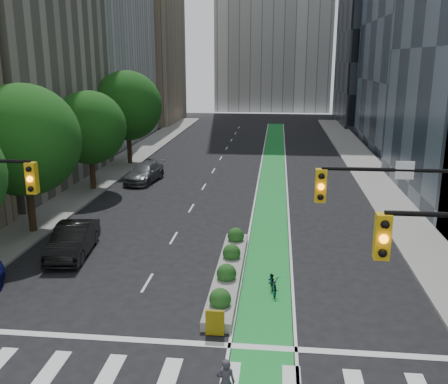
% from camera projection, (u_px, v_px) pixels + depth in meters
% --- Properties ---
extents(ground, '(160.00, 160.00, 0.00)m').
position_uv_depth(ground, '(174.00, 362.00, 17.10)').
color(ground, black).
rests_on(ground, ground).
extents(sidewalk_left, '(3.60, 90.00, 0.15)m').
position_uv_depth(sidewalk_left, '(97.00, 180.00, 42.31)').
color(sidewalk_left, gray).
rests_on(sidewalk_left, ground).
extents(sidewalk_right, '(3.60, 90.00, 0.15)m').
position_uv_depth(sidewalk_right, '(383.00, 188.00, 39.86)').
color(sidewalk_right, gray).
rests_on(sidewalk_right, ground).
extents(bike_lane_paint, '(2.20, 70.00, 0.01)m').
position_uv_depth(bike_lane_paint, '(273.00, 172.00, 45.59)').
color(bike_lane_paint, '#1A8F34').
rests_on(bike_lane_paint, ground).
extents(building_tan_far, '(14.00, 16.00, 26.00)m').
position_uv_depth(building_tan_far, '(133.00, 39.00, 79.17)').
color(building_tan_far, tan).
rests_on(building_tan_far, ground).
extents(building_dark_end, '(14.00, 18.00, 28.00)m').
position_uv_depth(building_dark_end, '(389.00, 32.00, 76.69)').
color(building_dark_end, black).
rests_on(building_dark_end, ground).
extents(tree_mid, '(6.40, 6.40, 8.78)m').
position_uv_depth(tree_mid, '(24.00, 140.00, 28.32)').
color(tree_mid, black).
rests_on(tree_mid, ground).
extents(tree_midfar, '(5.60, 5.60, 7.76)m').
position_uv_depth(tree_midfar, '(89.00, 128.00, 38.08)').
color(tree_midfar, black).
rests_on(tree_midfar, ground).
extents(tree_far, '(6.60, 6.60, 9.00)m').
position_uv_depth(tree_far, '(127.00, 106.00, 47.49)').
color(tree_far, black).
rests_on(tree_far, ground).
extents(median_planter, '(1.20, 10.26, 1.10)m').
position_uv_depth(median_planter, '(229.00, 270.00, 23.63)').
color(median_planter, gray).
rests_on(median_planter, ground).
extents(bicycle, '(0.82, 1.76, 0.89)m').
position_uv_depth(bicycle, '(273.00, 282.00, 22.19)').
color(bicycle, gray).
rests_on(bicycle, ground).
extents(cyclist, '(0.60, 0.42, 1.56)m').
position_uv_depth(cyclist, '(226.00, 383.00, 14.77)').
color(cyclist, '#39323D').
rests_on(cyclist, ground).
extents(parked_car_left_mid, '(2.33, 5.19, 1.65)m').
position_uv_depth(parked_car_left_mid, '(73.00, 240.00, 26.21)').
color(parked_car_left_mid, black).
rests_on(parked_car_left_mid, ground).
extents(parked_car_left_far, '(2.77, 5.41, 1.50)m').
position_uv_depth(parked_car_left_far, '(144.00, 173.00, 41.91)').
color(parked_car_left_far, '#545659').
rests_on(parked_car_left_far, ground).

